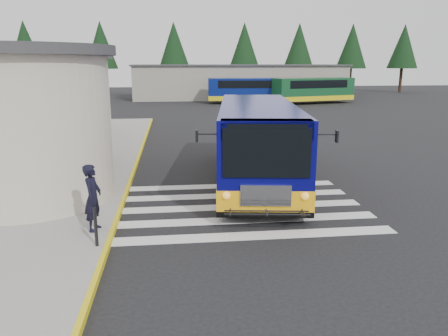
{
  "coord_description": "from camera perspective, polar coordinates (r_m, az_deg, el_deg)",
  "views": [
    {
      "loc": [
        -2.37,
        -13.76,
        4.43
      ],
      "look_at": [
        -0.83,
        -0.5,
        1.2
      ],
      "focal_mm": 35.0,
      "sensor_mm": 36.0,
      "label": 1
    }
  ],
  "objects": [
    {
      "name": "far_bus_b",
      "position": [
        50.06,
        11.5,
        10.05
      ],
      "size": [
        9.69,
        5.01,
        2.41
      ],
      "rotation": [
        0.0,
        0.0,
        1.84
      ],
      "color": "#124624",
      "rests_on": "ground"
    },
    {
      "name": "crosswalk",
      "position": [
        13.82,
        1.49,
        -5.08
      ],
      "size": [
        8.0,
        5.35,
        0.01
      ],
      "color": "silver",
      "rests_on": "ground"
    },
    {
      "name": "transit_bus",
      "position": [
        16.49,
        4.33,
        3.0
      ],
      "size": [
        4.54,
        10.7,
        2.95
      ],
      "rotation": [
        0.0,
        0.0,
        -0.14
      ],
      "color": "#090860",
      "rests_on": "ground"
    },
    {
      "name": "curb_strip",
      "position": [
        18.36,
        -11.7,
        -0.4
      ],
      "size": [
        0.12,
        34.0,
        0.16
      ],
      "primitive_type": "cube",
      "color": "yellow",
      "rests_on": "ground"
    },
    {
      "name": "sidewalk",
      "position": [
        19.45,
        -26.37,
        -0.79
      ],
      "size": [
        10.0,
        34.0,
        0.15
      ],
      "primitive_type": "cube",
      "color": "gray",
      "rests_on": "ground"
    },
    {
      "name": "tree_line",
      "position": [
        64.39,
        1.12,
        15.68
      ],
      "size": [
        58.4,
        4.4,
        10.0
      ],
      "color": "black",
      "rests_on": "ground"
    },
    {
      "name": "pedestrian_a",
      "position": [
        11.81,
        -16.76,
        -3.72
      ],
      "size": [
        0.51,
        0.7,
        1.77
      ],
      "primitive_type": "imported",
      "rotation": [
        0.0,
        0.0,
        1.43
      ],
      "color": "black",
      "rests_on": "sidewalk"
    },
    {
      "name": "bollard",
      "position": [
        10.9,
        -16.41,
        -7.39
      ],
      "size": [
        0.08,
        0.08,
        0.97
      ],
      "primitive_type": "cylinder",
      "color": "black",
      "rests_on": "sidewalk"
    },
    {
      "name": "far_bus_a",
      "position": [
        49.41,
        3.35,
        10.23
      ],
      "size": [
        9.35,
        3.07,
        2.38
      ],
      "rotation": [
        0.0,
        0.0,
        1.52
      ],
      "color": "navy",
      "rests_on": "ground"
    },
    {
      "name": "ground",
      "position": [
        14.65,
        2.99,
        -4.03
      ],
      "size": [
        140.0,
        140.0,
        0.0
      ],
      "primitive_type": "plane",
      "color": "black",
      "rests_on": "ground"
    },
    {
      "name": "pedestrian_b",
      "position": [
        14.06,
        -19.32,
        -1.74
      ],
      "size": [
        0.6,
        0.76,
        1.5
      ],
      "primitive_type": "imported",
      "rotation": [
        0.0,
        0.0,
        -1.62
      ],
      "color": "black",
      "rests_on": "sidewalk"
    },
    {
      "name": "depot_building",
      "position": [
        56.43,
        1.92,
        11.23
      ],
      "size": [
        26.4,
        8.4,
        4.2
      ],
      "color": "gray",
      "rests_on": "ground"
    }
  ]
}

